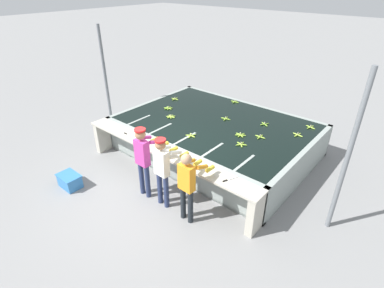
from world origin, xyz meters
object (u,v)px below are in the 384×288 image
(banana_bunch_floating_8, at_px, (171,117))
(knife_1, at_px, (228,180))
(banana_bunch_floating_2, at_px, (191,135))
(banana_bunch_floating_6, at_px, (260,137))
(banana_bunch_floating_4, at_px, (298,135))
(banana_bunch_floating_9, at_px, (240,135))
(worker_1, at_px, (163,166))
(worker_2, at_px, (188,182))
(banana_bunch_floating_1, at_px, (241,144))
(banana_bunch_floating_5, at_px, (168,108))
(knife_0, at_px, (127,134))
(banana_bunch_floating_11, at_px, (310,127))
(crate, at_px, (70,181))
(banana_bunch_floating_10, at_px, (235,102))
(support_post_right, at_px, (348,158))
(banana_bunch_floating_3, at_px, (175,99))
(worker_0, at_px, (144,156))
(banana_bunch_floating_7, at_px, (226,119))
(banana_bunch_floating_0, at_px, (265,124))
(support_post_left, at_px, (106,80))

(banana_bunch_floating_8, bearing_deg, knife_1, -26.28)
(banana_bunch_floating_2, relative_size, banana_bunch_floating_8, 0.99)
(banana_bunch_floating_6, relative_size, knife_1, 0.83)
(banana_bunch_floating_4, bearing_deg, banana_bunch_floating_9, -139.72)
(worker_1, distance_m, knife_1, 1.35)
(worker_2, height_order, banana_bunch_floating_1, worker_2)
(banana_bunch_floating_1, xyz_separation_m, banana_bunch_floating_6, (0.15, 0.62, 0.00))
(banana_bunch_floating_5, distance_m, knife_0, 1.89)
(banana_bunch_floating_4, height_order, banana_bunch_floating_11, same)
(crate, bearing_deg, banana_bunch_floating_10, 76.62)
(banana_bunch_floating_2, distance_m, banana_bunch_floating_11, 3.13)
(banana_bunch_floating_5, bearing_deg, banana_bunch_floating_8, -38.92)
(banana_bunch_floating_11, height_order, knife_0, banana_bunch_floating_11)
(worker_1, distance_m, banana_bunch_floating_9, 2.32)
(support_post_right, bearing_deg, banana_bunch_floating_1, 173.32)
(banana_bunch_floating_3, xyz_separation_m, banana_bunch_floating_4, (4.01, 0.16, 0.00))
(banana_bunch_floating_6, relative_size, knife_0, 0.80)
(banana_bunch_floating_10, bearing_deg, crate, -103.38)
(banana_bunch_floating_3, height_order, banana_bunch_floating_10, same)
(banana_bunch_floating_1, bearing_deg, knife_1, -67.86)
(banana_bunch_floating_6, height_order, knife_0, banana_bunch_floating_6)
(worker_2, relative_size, banana_bunch_floating_8, 5.55)
(banana_bunch_floating_9, height_order, knife_0, banana_bunch_floating_9)
(support_post_right, bearing_deg, crate, -152.69)
(banana_bunch_floating_6, bearing_deg, knife_1, -78.65)
(banana_bunch_floating_2, relative_size, banana_bunch_floating_5, 0.98)
(knife_0, bearing_deg, banana_bunch_floating_8, 86.19)
(worker_2, height_order, banana_bunch_floating_5, worker_2)
(banana_bunch_floating_4, height_order, banana_bunch_floating_10, same)
(worker_0, xyz_separation_m, banana_bunch_floating_2, (0.06, 1.49, -0.09))
(banana_bunch_floating_4, height_order, banana_bunch_floating_9, same)
(banana_bunch_floating_4, relative_size, banana_bunch_floating_11, 1.01)
(worker_2, distance_m, banana_bunch_floating_6, 2.52)
(worker_2, distance_m, crate, 3.08)
(banana_bunch_floating_9, xyz_separation_m, knife_0, (-2.17, -1.78, -0.01))
(worker_1, bearing_deg, banana_bunch_floating_11, 67.61)
(banana_bunch_floating_3, bearing_deg, banana_bunch_floating_1, -19.93)
(worker_0, relative_size, support_post_right, 0.52)
(banana_bunch_floating_7, height_order, banana_bunch_floating_10, same)
(banana_bunch_floating_10, height_order, banana_bunch_floating_11, same)
(banana_bunch_floating_8, height_order, banana_bunch_floating_10, same)
(worker_2, distance_m, support_post_right, 2.87)
(banana_bunch_floating_6, relative_size, support_post_right, 0.09)
(banana_bunch_floating_0, distance_m, support_post_left, 4.89)
(worker_1, height_order, banana_bunch_floating_7, worker_1)
(worker_2, bearing_deg, worker_1, 178.22)
(banana_bunch_floating_6, xyz_separation_m, banana_bunch_floating_7, (-1.25, 0.34, 0.00))
(support_post_left, bearing_deg, banana_bunch_floating_3, 45.10)
(support_post_right, bearing_deg, banana_bunch_floating_9, 165.30)
(banana_bunch_floating_3, bearing_deg, banana_bunch_floating_9, -14.56)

